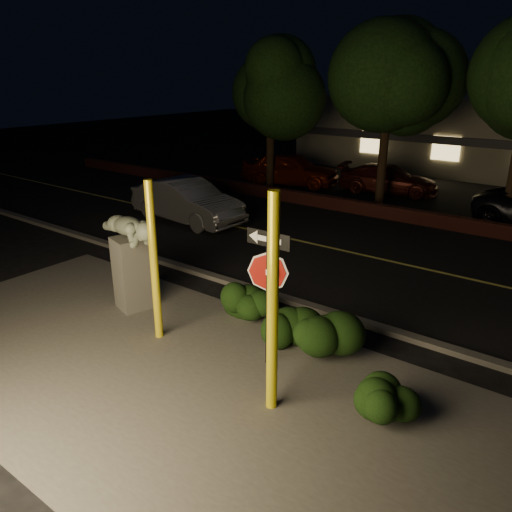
% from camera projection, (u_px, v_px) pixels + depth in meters
% --- Properties ---
extents(ground, '(90.00, 90.00, 0.00)m').
position_uv_depth(ground, '(408.00, 233.00, 17.23)').
color(ground, black).
rests_on(ground, ground).
extents(patio, '(14.00, 6.00, 0.02)m').
position_uv_depth(patio, '(181.00, 380.00, 8.97)').
color(patio, '#4C4944').
rests_on(patio, ground).
extents(road, '(80.00, 8.00, 0.01)m').
position_uv_depth(road, '(371.00, 257.00, 14.97)').
color(road, black).
rests_on(road, ground).
extents(lane_marking, '(80.00, 0.12, 0.00)m').
position_uv_depth(lane_marking, '(371.00, 257.00, 14.97)').
color(lane_marking, '#C4BA4E').
rests_on(lane_marking, road).
extents(curb, '(80.00, 0.25, 0.12)m').
position_uv_depth(curb, '(298.00, 303.00, 11.88)').
color(curb, '#4C4944').
rests_on(curb, ground).
extents(brick_wall, '(40.00, 0.35, 0.50)m').
position_uv_depth(brick_wall, '(422.00, 218.00, 18.12)').
color(brick_wall, '#4B1E18').
rests_on(brick_wall, ground).
extents(parking_lot, '(40.00, 12.00, 0.01)m').
position_uv_depth(parking_lot, '(466.00, 195.00, 22.48)').
color(parking_lot, black).
rests_on(parking_lot, ground).
extents(building, '(22.00, 10.20, 4.00)m').
position_uv_depth(building, '(512.00, 134.00, 27.78)').
color(building, gray).
rests_on(building, ground).
extents(tree_far_a, '(4.60, 4.60, 7.43)m').
position_uv_depth(tree_far_a, '(271.00, 69.00, 22.14)').
color(tree_far_a, black).
rests_on(tree_far_a, ground).
extents(tree_far_b, '(5.20, 5.20, 8.41)m').
position_uv_depth(tree_far_b, '(392.00, 49.00, 18.94)').
color(tree_far_b, black).
rests_on(tree_far_b, ground).
extents(yellow_pole_left, '(0.17, 0.17, 3.33)m').
position_uv_depth(yellow_pole_left, '(154.00, 263.00, 9.90)').
color(yellow_pole_left, yellow).
rests_on(yellow_pole_left, ground).
extents(yellow_pole_right, '(0.18, 0.18, 3.66)m').
position_uv_depth(yellow_pole_right, '(273.00, 307.00, 7.65)').
color(yellow_pole_right, yellow).
rests_on(yellow_pole_right, ground).
extents(signpost, '(0.90, 0.07, 2.64)m').
position_uv_depth(signpost, '(268.00, 272.00, 8.86)').
color(signpost, black).
rests_on(signpost, ground).
extents(sculpture, '(2.16, 1.11, 2.32)m').
position_uv_depth(sculpture, '(130.00, 251.00, 11.25)').
color(sculpture, '#4C4944').
rests_on(sculpture, ground).
extents(hedge_center, '(2.11, 1.44, 1.01)m').
position_uv_depth(hedge_center, '(255.00, 297.00, 11.14)').
color(hedge_center, black).
rests_on(hedge_center, ground).
extents(hedge_right, '(2.00, 1.39, 1.19)m').
position_uv_depth(hedge_right, '(308.00, 326.00, 9.69)').
color(hedge_right, black).
rests_on(hedge_right, ground).
extents(hedge_far_right, '(1.31, 0.87, 0.87)m').
position_uv_depth(hedge_far_right, '(377.00, 396.00, 7.84)').
color(hedge_far_right, black).
rests_on(hedge_far_right, ground).
extents(silver_sedan, '(4.83, 2.00, 1.55)m').
position_uv_depth(silver_sedan, '(187.00, 201.00, 18.32)').
color(silver_sedan, '#AEADB2').
rests_on(silver_sedan, ground).
extents(parked_car_red, '(5.03, 2.90, 1.61)m').
position_uv_depth(parked_car_red, '(290.00, 169.00, 24.29)').
color(parked_car_red, '#6C1704').
rests_on(parked_car_red, ground).
extents(parked_car_darkred, '(4.71, 2.69, 1.29)m').
position_uv_depth(parked_car_darkred, '(388.00, 179.00, 22.74)').
color(parked_car_darkred, '#3C110C').
rests_on(parked_car_darkred, ground).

